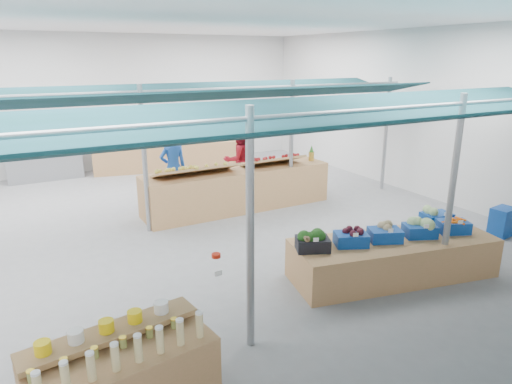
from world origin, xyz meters
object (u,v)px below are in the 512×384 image
veg_counter (393,258)px  fruit_counter (238,189)px  crate_stack (502,222)px  bottle_shelf (123,380)px  vendor_left (173,168)px  vendor_right (239,160)px

veg_counter → fruit_counter: (-0.65, 4.39, 0.16)m
veg_counter → crate_stack: bearing=16.3°
veg_counter → crate_stack: veg_counter is taller
veg_counter → bottle_shelf: bearing=-156.2°
crate_stack → veg_counter: bearing=-175.6°
fruit_counter → vendor_left: (-1.20, 1.10, 0.42)m
vendor_right → fruit_counter: bearing=60.9°
vendor_left → vendor_right: bearing=179.5°
bottle_shelf → fruit_counter: bottle_shelf is taller
bottle_shelf → fruit_counter: (3.96, 5.37, 0.05)m
veg_counter → vendor_right: vendor_right is taller
fruit_counter → vendor_left: vendor_left is taller
fruit_counter → vendor_right: (0.60, 1.10, 0.42)m
fruit_counter → vendor_left: size_ratio=2.50×
bottle_shelf → fruit_counter: bearing=45.7°
bottle_shelf → vendor_right: bearing=47.0°
veg_counter → vendor_right: 5.52m
crate_stack → vendor_right: 6.22m
fruit_counter → crate_stack: fruit_counter is taller
bottle_shelf → veg_counter: bearing=4.1°
veg_counter → vendor_left: (-1.85, 5.49, 0.58)m
bottle_shelf → crate_stack: 7.96m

